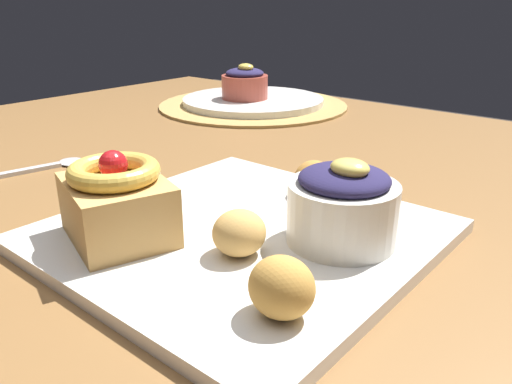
% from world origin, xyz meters
% --- Properties ---
extents(dining_table, '(1.38, 1.13, 0.73)m').
position_xyz_m(dining_table, '(0.00, 0.00, 0.65)').
color(dining_table, brown).
rests_on(dining_table, ground_plane).
extents(woven_placemat, '(0.36, 0.36, 0.00)m').
position_xyz_m(woven_placemat, '(-0.30, 0.38, 0.73)').
color(woven_placemat, '#AD894C').
rests_on(woven_placemat, dining_table).
extents(front_plate, '(0.30, 0.30, 0.01)m').
position_xyz_m(front_plate, '(0.07, -0.07, 0.74)').
color(front_plate, white).
rests_on(front_plate, dining_table).
extents(cake_slice, '(0.11, 0.10, 0.08)m').
position_xyz_m(cake_slice, '(0.00, -0.15, 0.77)').
color(cake_slice, tan).
rests_on(cake_slice, front_plate).
extents(berry_ramekin, '(0.09, 0.09, 0.07)m').
position_xyz_m(berry_ramekin, '(0.15, -0.04, 0.77)').
color(berry_ramekin, silver).
rests_on(berry_ramekin, front_plate).
extents(fritter_front, '(0.04, 0.04, 0.04)m').
position_xyz_m(fritter_front, '(0.07, 0.03, 0.76)').
color(fritter_front, '#BC7F38').
rests_on(fritter_front, front_plate).
extents(fritter_middle, '(0.04, 0.04, 0.04)m').
position_xyz_m(fritter_middle, '(0.10, -0.11, 0.76)').
color(fritter_middle, tan).
rests_on(fritter_middle, front_plate).
extents(fritter_back, '(0.04, 0.04, 0.04)m').
position_xyz_m(fritter_back, '(0.17, -0.15, 0.76)').
color(fritter_back, gold).
rests_on(fritter_back, front_plate).
extents(back_plate, '(0.27, 0.27, 0.01)m').
position_xyz_m(back_plate, '(-0.30, 0.38, 0.74)').
color(back_plate, white).
rests_on(back_plate, woven_placemat).
extents(back_ramekin, '(0.09, 0.09, 0.07)m').
position_xyz_m(back_ramekin, '(-0.31, 0.36, 0.78)').
color(back_ramekin, '#B24C3D').
rests_on(back_ramekin, back_plate).
extents(spoon, '(0.05, 0.13, 0.00)m').
position_xyz_m(spoon, '(-0.25, -0.07, 0.73)').
color(spoon, silver).
rests_on(spoon, dining_table).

